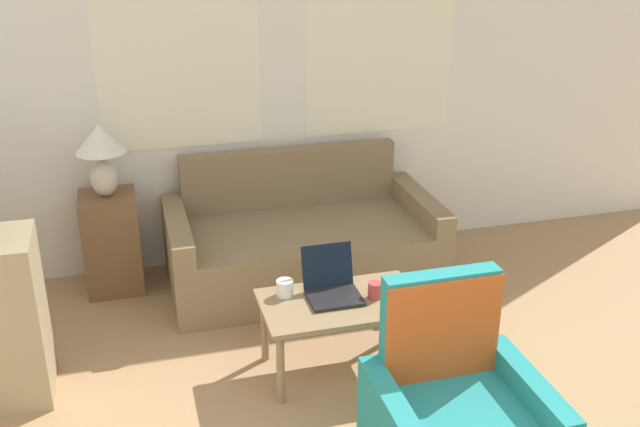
# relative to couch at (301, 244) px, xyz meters

# --- Properties ---
(wall_back) EXTENTS (6.75, 0.06, 2.60)m
(wall_back) POSITION_rel_couch_xyz_m (0.08, 0.49, 1.04)
(wall_back) COLOR white
(wall_back) RESTS_ON ground_plane
(couch) EXTENTS (1.85, 0.95, 0.86)m
(couch) POSITION_rel_couch_xyz_m (0.00, 0.00, 0.00)
(couch) COLOR #846B4C
(couch) RESTS_ON ground_plane
(armchair) EXTENTS (0.76, 0.71, 0.94)m
(armchair) POSITION_rel_couch_xyz_m (0.20, -2.11, 0.00)
(armchair) COLOR teal
(armchair) RESTS_ON ground_plane
(side_table) EXTENTS (0.37, 0.37, 0.69)m
(side_table) POSITION_rel_couch_xyz_m (-1.28, 0.20, 0.08)
(side_table) COLOR brown
(side_table) RESTS_ON ground_plane
(table_lamp) EXTENTS (0.33, 0.33, 0.49)m
(table_lamp) POSITION_rel_couch_xyz_m (-1.28, 0.20, 0.74)
(table_lamp) COLOR beige
(table_lamp) RESTS_ON side_table
(coffee_table) EXTENTS (0.89, 0.53, 0.45)m
(coffee_table) POSITION_rel_couch_xyz_m (-0.06, -1.16, 0.13)
(coffee_table) COLOR #8E704C
(coffee_table) RESTS_ON ground_plane
(laptop) EXTENTS (0.29, 0.31, 0.26)m
(laptop) POSITION_rel_couch_xyz_m (-0.09, -1.08, 0.24)
(laptop) COLOR black
(laptop) RESTS_ON coffee_table
(cup_navy) EXTENTS (0.08, 0.08, 0.09)m
(cup_navy) POSITION_rel_couch_xyz_m (0.13, -1.18, 0.23)
(cup_navy) COLOR #B23D38
(cup_navy) RESTS_ON coffee_table
(cup_yellow) EXTENTS (0.10, 0.10, 0.09)m
(cup_yellow) POSITION_rel_couch_xyz_m (-0.35, -1.02, 0.23)
(cup_yellow) COLOR white
(cup_yellow) RESTS_ON coffee_table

